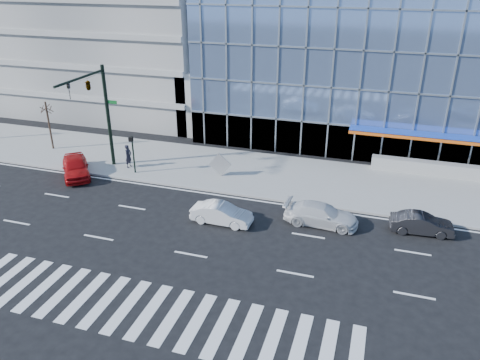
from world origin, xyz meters
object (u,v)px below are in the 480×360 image
object	(u,v)px
red_sedan	(76,167)
tilted_panel	(220,165)
street_tree_near	(46,108)
ped_signal_post	(132,149)
white_suv	(321,215)
white_sedan	(222,214)
pedestrian	(128,156)
traffic_signal	(94,96)
dark_sedan	(422,224)

from	to	relation	value
red_sedan	tilted_panel	distance (m)	11.16
street_tree_near	tilted_panel	size ratio (longest dim) A/B	3.25
ped_signal_post	white_suv	distance (m)	15.40
white_sedan	pedestrian	distance (m)	11.59
traffic_signal	dark_sedan	size ratio (longest dim) A/B	2.14
white_suv	pedestrian	distance (m)	16.50
tilted_panel	dark_sedan	bearing A→B (deg)	-16.44
traffic_signal	tilted_panel	xyz separation A→B (m)	(9.04, 1.88, -5.10)
ped_signal_post	pedestrian	xyz separation A→B (m)	(-0.98, 0.88, -1.06)
street_tree_near	traffic_signal	bearing A→B (deg)	-22.71
white_suv	dark_sedan	size ratio (longest dim) A/B	1.24
ped_signal_post	dark_sedan	xyz separation A→B (m)	(20.98, -2.51, -1.52)
traffic_signal	white_suv	distance (m)	18.55
dark_sedan	tilted_panel	bearing A→B (deg)	69.94
dark_sedan	tilted_panel	distance (m)	14.99
pedestrian	dark_sedan	bearing A→B (deg)	-94.15
pedestrian	traffic_signal	bearing A→B (deg)	134.24
traffic_signal	tilted_panel	bearing A→B (deg)	11.75
white_sedan	red_sedan	world-z (taller)	red_sedan
white_suv	dark_sedan	distance (m)	6.05
street_tree_near	ped_signal_post	bearing A→B (deg)	-15.06
street_tree_near	white_suv	world-z (taller)	street_tree_near
street_tree_near	tilted_panel	bearing A→B (deg)	-3.74
ped_signal_post	white_suv	xyz separation A→B (m)	(14.98, -3.30, -1.47)
street_tree_near	white_sedan	bearing A→B (deg)	-22.32
white_suv	dark_sedan	xyz separation A→B (m)	(6.00, 0.79, -0.06)
traffic_signal	white_sedan	bearing A→B (deg)	-22.09
white_sedan	pedestrian	size ratio (longest dim) A/B	2.09
street_tree_near	red_sedan	xyz separation A→B (m)	(5.33, -4.16, -2.99)
red_sedan	dark_sedan	bearing A→B (deg)	-40.93
street_tree_near	white_suv	size ratio (longest dim) A/B	0.91
street_tree_near	red_sedan	distance (m)	7.39
dark_sedan	pedestrian	size ratio (longest dim) A/B	2.01
ped_signal_post	white_suv	size ratio (longest dim) A/B	0.65
ped_signal_post	tilted_panel	bearing A→B (deg)	12.97
traffic_signal	street_tree_near	bearing A→B (deg)	157.29
ped_signal_post	street_tree_near	world-z (taller)	street_tree_near
dark_sedan	red_sedan	xyz separation A→B (m)	(-25.15, 0.91, 0.17)
red_sedan	ped_signal_post	bearing A→B (deg)	-17.84
white_suv	red_sedan	xyz separation A→B (m)	(-19.15, 1.70, 0.12)
street_tree_near	dark_sedan	bearing A→B (deg)	-9.44
street_tree_near	pedestrian	bearing A→B (deg)	-11.10
pedestrian	tilted_panel	distance (m)	7.55
white_suv	white_sedan	world-z (taller)	white_suv
street_tree_near	pedestrian	xyz separation A→B (m)	(8.52, -1.67, -2.70)
traffic_signal	pedestrian	bearing A→B (deg)	39.61
street_tree_near	white_sedan	xyz separation A→B (m)	(18.48, -7.59, -3.14)
pedestrian	red_sedan	bearing A→B (deg)	132.54
ped_signal_post	tilted_panel	distance (m)	6.80
street_tree_near	red_sedan	bearing A→B (deg)	-37.96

